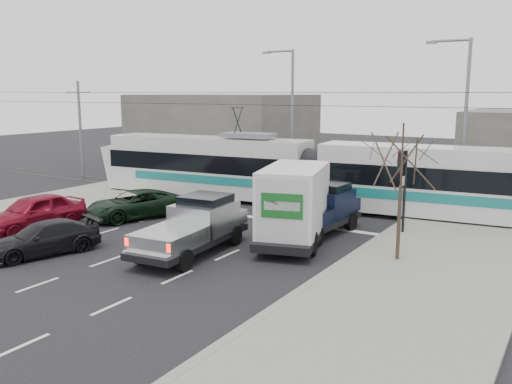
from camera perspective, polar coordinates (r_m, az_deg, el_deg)
The scene contains 17 objects.
ground at distance 22.14m, azimuth -6.67°, elevation -5.92°, with size 120.00×120.00×0.00m, color black.
sidewalk_right at distance 18.21m, azimuth 16.52°, elevation -9.70°, with size 6.00×60.00×0.15m, color gray.
sidewalk_left at distance 30.84m, azimuth -24.48°, elevation -1.97°, with size 6.00×60.00×0.15m, color gray.
rails at distance 30.36m, azimuth 5.08°, elevation -1.36°, with size 60.00×1.60×0.03m, color #33302D.
building_left at distance 47.36m, azimuth -3.57°, elevation 6.57°, with size 14.00×10.00×6.00m, color slate.
bare_tree at distance 20.07m, azimuth 15.11°, elevation 3.17°, with size 2.40×2.40×5.00m.
traffic_signal at distance 24.33m, azimuth 15.17°, elevation 1.89°, with size 0.44×0.44×3.60m.
street_lamp_near at distance 31.20m, azimuth 20.88°, elevation 7.77°, with size 2.38×0.25×9.00m.
street_lamp_far at distance 36.99m, azimuth 3.57°, elevation 8.75°, with size 2.38×0.25×9.00m.
catenary at distance 29.81m, azimuth 5.21°, elevation 5.94°, with size 60.00×0.20×7.00m.
tram at distance 29.62m, azimuth 6.16°, elevation 2.02°, with size 26.26×5.24×5.33m.
silver_pickup at distance 21.45m, azimuth -6.36°, elevation -3.49°, with size 2.57×6.07×2.14m.
box_truck at distance 22.63m, azimuth 4.30°, elevation -1.30°, with size 3.97×6.90×3.27m.
navy_pickup at distance 24.19m, azimuth 6.80°, elevation -1.86°, with size 2.26×5.31×2.19m.
green_car at distance 27.75m, azimuth -12.62°, elevation -1.28°, with size 2.28×4.94×1.37m, color black.
red_car at distance 26.67m, azimuth -22.36°, elevation -2.00°, with size 1.94×4.83×1.65m, color maroon.
dark_car at distance 22.62m, azimuth -21.48°, elevation -4.57°, with size 1.77×4.35×1.26m, color black.
Camera 1 is at (13.24, -16.61, 6.23)m, focal length 38.00 mm.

